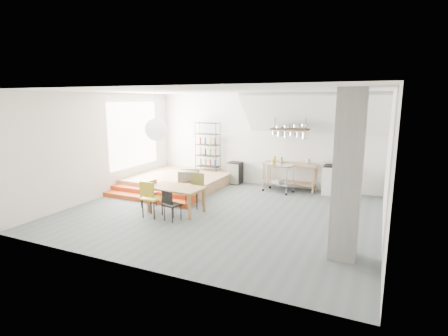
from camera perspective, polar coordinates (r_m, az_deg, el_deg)
The scene contains 26 objects.
floor at distance 9.49m, azimuth -0.63°, elevation -7.21°, with size 8.00×8.00×0.00m, color #576165.
wall_back at distance 12.35m, azimuth 6.28°, elevation 4.60°, with size 8.00×0.04×3.20m, color silver.
wall_left at distance 11.39m, azimuth -19.22°, elevation 3.51°, with size 0.04×7.00×3.20m, color silver.
wall_right at distance 8.28m, azimuth 25.29°, elevation 0.42°, with size 0.04×7.00×3.20m, color silver.
ceiling at distance 9.02m, azimuth -0.67°, elevation 12.48°, with size 8.00×7.00×0.02m, color white.
slope_ceiling at distance 11.26m, azimuth 14.23°, elevation 8.56°, with size 4.40×1.80×0.15m, color white.
window_pane at distance 12.48m, azimuth -14.47°, elevation 5.30°, with size 0.02×2.50×2.20m, color white.
platform at distance 12.29m, azimuth -7.25°, elevation -2.08°, with size 3.00×3.00×0.40m, color #8C6546.
step_lower at distance 10.77m, azimuth -12.70°, elevation -4.89°, with size 3.00×0.35×0.13m, color #C24616.
step_upper at distance 11.02m, azimuth -11.62°, elevation -4.12°, with size 3.00×0.35×0.27m, color #C24616.
concrete_column at distance 6.82m, azimuth 19.52°, elevation -1.23°, with size 0.50×0.50×3.20m, color gray.
kitchen_counter at distance 11.87m, azimuth 10.69°, elevation -0.55°, with size 1.80×0.60×0.91m.
stove at distance 11.67m, azimuth 17.36°, elevation -1.80°, with size 0.60×0.60×1.18m.
pot_rack at distance 11.46m, azimuth 10.80°, elevation 5.86°, with size 1.20×0.50×1.43m.
wire_shelving at distance 12.88m, azimuth -2.67°, elevation 3.69°, with size 0.88×0.38×1.80m.
microwave_shelf at distance 10.61m, azimuth -5.77°, elevation -2.23°, with size 0.60×0.40×0.16m.
paper_lantern at distance 9.52m, azimuth -11.02°, elevation 6.18°, with size 0.60×0.60×0.60m, color white.
dining_table at distance 9.42m, azimuth -7.84°, elevation -3.51°, with size 1.53×0.93×0.70m.
chair_mustard at distance 9.11m, azimuth -11.96°, elevation -4.47°, with size 0.44×0.44×0.96m.
chair_black at distance 8.77m, azimuth -8.75°, elevation -5.65°, with size 0.45×0.45×0.79m.
chair_olive at distance 9.87m, azimuth -4.68°, elevation -3.10°, with size 0.44×0.44×0.95m.
chair_red at distance 10.01m, azimuth -11.98°, elevation -3.69°, with size 0.38×0.38×0.79m.
rolling_cart at distance 11.52m, azimuth 8.86°, elevation -0.99°, with size 1.03×0.73×0.92m.
mini_fridge at distance 12.58m, azimuth 1.84°, elevation -0.81°, with size 0.46×0.46×0.78m, color black.
microwave at distance 10.57m, azimuth -5.79°, elevation -1.27°, with size 0.59×0.40×0.33m, color beige.
bowl at distance 11.82m, azimuth 9.64°, elevation 0.96°, with size 0.20×0.20×0.05m, color silver.
Camera 1 is at (3.83, -8.16, 2.98)m, focal length 28.00 mm.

